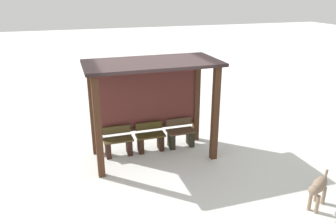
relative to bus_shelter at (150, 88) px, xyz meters
The scene contains 6 objects.
ground_plane 1.75m from the bus_shelter, 90.00° to the right, with size 60.00×60.00×0.00m, color white.
bus_shelter is the anchor object (origin of this frame).
bench_left_inside 1.66m from the bus_shelter, behind, with size 0.74×0.38×0.74m.
bench_center_inside 1.42m from the bus_shelter, 90.00° to the left, with size 0.74×0.36×0.74m.
bench_right_inside 1.66m from the bus_shelter, ahead, with size 0.74×0.41×0.74m.
dog 4.27m from the bus_shelter, 53.55° to the right, with size 0.77×0.53×0.67m.
Camera 1 is at (-1.95, -7.31, 4.00)m, focal length 35.27 mm.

